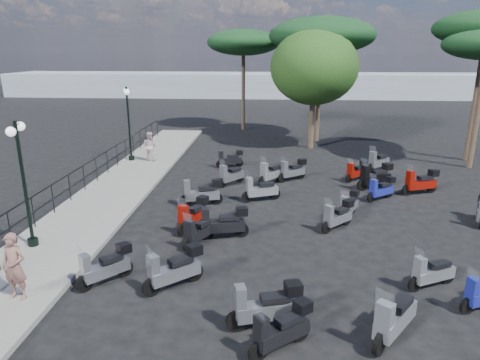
# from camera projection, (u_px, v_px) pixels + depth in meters

# --- Properties ---
(ground) EXTENTS (120.00, 120.00, 0.00)m
(ground) POSITION_uv_depth(u_px,v_px,m) (262.00, 230.00, 14.79)
(ground) COLOR black
(ground) RESTS_ON ground
(sidewalk) EXTENTS (3.00, 30.00, 0.15)m
(sidewalk) POSITION_uv_depth(u_px,v_px,m) (111.00, 196.00, 18.08)
(sidewalk) COLOR slate
(sidewalk) RESTS_ON ground
(railing) EXTENTS (0.04, 26.04, 1.10)m
(railing) POSITION_uv_depth(u_px,v_px,m) (77.00, 178.00, 17.74)
(railing) COLOR black
(railing) RESTS_ON sidewalk
(lamp_post_1) EXTENTS (0.50, 1.12, 3.91)m
(lamp_post_1) POSITION_uv_depth(u_px,v_px,m) (23.00, 177.00, 12.68)
(lamp_post_1) COLOR black
(lamp_post_1) RESTS_ON sidewalk
(lamp_post_2) EXTENTS (0.59, 1.12, 3.99)m
(lamp_post_2) POSITION_uv_depth(u_px,v_px,m) (129.00, 119.00, 23.01)
(lamp_post_2) COLOR black
(lamp_post_2) RESTS_ON sidewalk
(woman) EXTENTS (0.67, 0.49, 1.70)m
(woman) POSITION_uv_depth(u_px,v_px,m) (14.00, 267.00, 10.26)
(woman) COLOR brown
(woman) RESTS_ON sidewalk
(pedestrian_far) EXTENTS (0.92, 0.81, 1.59)m
(pedestrian_far) POSITION_uv_depth(u_px,v_px,m) (150.00, 146.00, 23.33)
(pedestrian_far) COLOR beige
(pedestrian_far) RESTS_ON sidewalk
(scooter_1) EXTENTS (1.21, 1.29, 1.29)m
(scooter_1) POSITION_uv_depth(u_px,v_px,m) (105.00, 267.00, 11.31)
(scooter_1) COLOR black
(scooter_1) RESTS_ON ground
(scooter_2) EXTENTS (0.92, 1.60, 1.36)m
(scooter_2) POSITION_uv_depth(u_px,v_px,m) (193.00, 216.00, 14.73)
(scooter_2) COLOR black
(scooter_2) RESTS_ON ground
(scooter_3) EXTENTS (1.74, 0.71, 1.40)m
(scooter_3) POSITION_uv_depth(u_px,v_px,m) (223.00, 223.00, 14.03)
(scooter_3) COLOR black
(scooter_3) RESTS_ON ground
(scooter_4) EXTENTS (1.13, 1.35, 1.32)m
(scooter_4) POSITION_uv_depth(u_px,v_px,m) (231.00, 176.00, 19.61)
(scooter_4) COLOR black
(scooter_4) RESTS_ON ground
(scooter_5) EXTENTS (1.34, 1.13, 1.27)m
(scooter_5) POSITION_uv_depth(u_px,v_px,m) (281.00, 330.00, 8.76)
(scooter_5) COLOR black
(scooter_5) RESTS_ON ground
(scooter_6) EXTENTS (1.44, 1.28, 1.40)m
(scooter_6) POSITION_uv_depth(u_px,v_px,m) (174.00, 270.00, 11.08)
(scooter_6) COLOR black
(scooter_6) RESTS_ON ground
(scooter_7) EXTENTS (0.88, 1.45, 1.26)m
(scooter_7) POSITION_uv_depth(u_px,v_px,m) (198.00, 232.00, 13.57)
(scooter_7) COLOR black
(scooter_7) RESTS_ON ground
(scooter_8) EXTENTS (1.59, 0.83, 1.34)m
(scooter_8) POSITION_uv_depth(u_px,v_px,m) (260.00, 190.00, 17.55)
(scooter_8) COLOR black
(scooter_8) RESTS_ON ground
(scooter_9) EXTENTS (1.71, 0.76, 1.39)m
(scooter_9) POSITION_uv_depth(u_px,v_px,m) (202.00, 193.00, 17.01)
(scooter_9) COLOR black
(scooter_9) RESTS_ON ground
(scooter_10) EXTENTS (1.43, 0.72, 1.19)m
(scooter_10) POSITION_uv_depth(u_px,v_px,m) (230.00, 159.00, 22.60)
(scooter_10) COLOR black
(scooter_10) RESTS_ON ground
(scooter_11) EXTENTS (1.24, 1.53, 1.47)m
(scooter_11) POSITION_uv_depth(u_px,v_px,m) (394.00, 319.00, 9.07)
(scooter_11) COLOR black
(scooter_11) RESTS_ON ground
(scooter_12) EXTENTS (1.73, 0.75, 1.41)m
(scooter_12) POSITION_uv_depth(u_px,v_px,m) (266.00, 307.00, 9.47)
(scooter_12) COLOR black
(scooter_12) RESTS_ON ground
(scooter_13) EXTENTS (0.90, 1.34, 1.18)m
(scooter_13) POSITION_uv_depth(u_px,v_px,m) (349.00, 205.00, 15.89)
(scooter_13) COLOR black
(scooter_13) RESTS_ON ground
(scooter_14) EXTENTS (1.20, 1.38, 1.37)m
(scooter_14) POSITION_uv_depth(u_px,v_px,m) (271.00, 174.00, 19.87)
(scooter_14) COLOR black
(scooter_14) RESTS_ON ground
(scooter_15) EXTENTS (1.37, 1.10, 1.28)m
(scooter_15) POSITION_uv_depth(u_px,v_px,m) (293.00, 171.00, 20.32)
(scooter_15) COLOR black
(scooter_15) RESTS_ON ground
(scooter_18) EXTENTS (1.23, 1.21, 1.25)m
(scooter_18) POSITION_uv_depth(u_px,v_px,m) (338.00, 216.00, 14.79)
(scooter_18) COLOR black
(scooter_18) RESTS_ON ground
(scooter_19) EXTENTS (1.31, 1.03, 1.21)m
(scooter_19) POSITION_uv_depth(u_px,v_px,m) (381.00, 189.00, 17.69)
(scooter_19) COLOR black
(scooter_19) RESTS_ON ground
(scooter_20) EXTENTS (1.69, 1.07, 1.47)m
(scooter_20) POSITION_uv_depth(u_px,v_px,m) (375.00, 177.00, 19.07)
(scooter_20) COLOR black
(scooter_20) RESTS_ON ground
(scooter_21) EXTENTS (1.18, 1.13, 1.18)m
(scooter_21) POSITION_uv_depth(u_px,v_px,m) (357.00, 171.00, 20.34)
(scooter_21) COLOR black
(scooter_21) RESTS_ON ground
(scooter_23) EXTENTS (1.41, 0.82, 1.21)m
(scooter_23) POSITION_uv_depth(u_px,v_px,m) (432.00, 273.00, 11.11)
(scooter_23) COLOR black
(scooter_23) RESTS_ON ground
(scooter_26) EXTENTS (1.65, 0.86, 1.38)m
(scooter_26) POSITION_uv_depth(u_px,v_px,m) (421.00, 183.00, 18.38)
(scooter_26) COLOR black
(scooter_26) RESTS_ON ground
(scooter_27) EXTENTS (1.35, 1.27, 1.39)m
(scooter_27) POSITION_uv_depth(u_px,v_px,m) (378.00, 162.00, 21.93)
(scooter_27) COLOR black
(scooter_27) RESTS_ON ground
(broadleaf_tree) EXTENTS (5.33, 5.33, 7.25)m
(broadleaf_tree) POSITION_uv_depth(u_px,v_px,m) (314.00, 67.00, 25.81)
(broadleaf_tree) COLOR #38281E
(broadleaf_tree) RESTS_ON ground
(pine_0) EXTENTS (6.85, 6.85, 8.08)m
(pine_0) POSITION_uv_depth(u_px,v_px,m) (322.00, 36.00, 27.47)
(pine_0) COLOR #38281E
(pine_0) RESTS_ON ground
(pine_2) EXTENTS (5.47, 5.47, 7.48)m
(pine_2) POSITION_uv_depth(u_px,v_px,m) (243.00, 43.00, 31.63)
(pine_2) COLOR #38281E
(pine_2) RESTS_ON ground
(distant_hills) EXTENTS (70.00, 8.00, 3.00)m
(distant_hills) POSITION_uv_depth(u_px,v_px,m) (270.00, 85.00, 57.28)
(distant_hills) COLOR gray
(distant_hills) RESTS_ON ground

